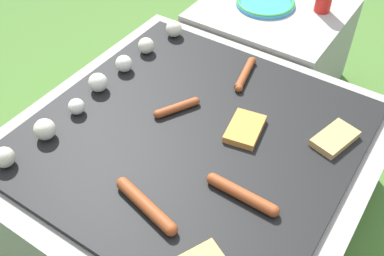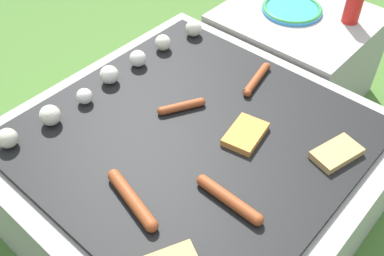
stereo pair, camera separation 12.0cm
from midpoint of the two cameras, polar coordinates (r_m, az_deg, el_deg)
ground_plane at (r=1.49m, az=-2.33°, el=-10.73°), size 14.00×14.00×0.00m
grill at (r=1.35m, az=-2.55°, el=-6.34°), size 0.94×0.94×0.37m
side_ledge at (r=1.86m, az=7.79°, el=9.95°), size 0.50×0.53×0.37m
sausage_front_right at (r=1.05m, az=-9.19°, el=-9.86°), size 0.07×0.20×0.03m
sausage_front_center at (r=1.27m, az=-4.65°, el=2.46°), size 0.13×0.08×0.02m
sausage_back_center at (r=1.39m, az=4.41°, el=6.74°), size 0.17×0.06×0.02m
sausage_back_right at (r=1.06m, az=3.14°, el=-8.59°), size 0.03×0.19×0.03m
bread_slice_left at (r=1.21m, az=3.95°, el=-0.24°), size 0.14×0.11×0.02m
bread_slice_center at (r=1.22m, az=15.07°, el=-1.43°), size 0.14×0.10×0.02m
mushroom_row at (r=1.37m, az=-13.97°, el=5.45°), size 0.77×0.07×0.06m
plate_colorful at (r=1.77m, az=7.36°, el=15.43°), size 0.22×0.22×0.02m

